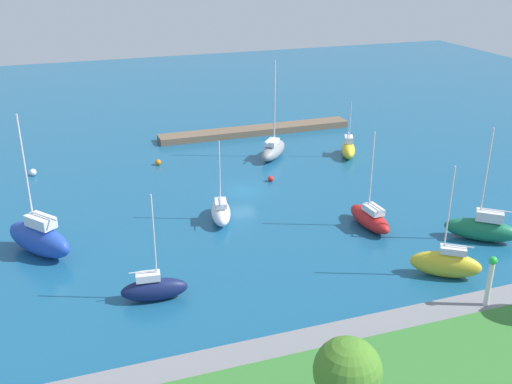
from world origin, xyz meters
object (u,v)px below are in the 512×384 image
Objects in this scene: park_tree_center at (348,371)px; sailboat_yellow_east_end at (446,263)px; sailboat_white_by_breakwater at (221,211)px; mooring_buoy_orange at (158,162)px; sailboat_navy_far_north at (154,288)px; sailboat_red_near_pier at (370,218)px; sailboat_blue_mid_basin at (39,238)px; mooring_buoy_red at (271,179)px; pier_dock at (256,130)px; mooring_buoy_white at (33,172)px; sailboat_gray_outer_mooring at (273,149)px; sailboat_yellow_along_channel at (348,149)px; harbor_beacon at (490,277)px; sailboat_green_center_basin at (482,228)px.

park_tree_center is 0.62× the size of sailboat_yellow_east_end.
sailboat_white_by_breakwater is 11.26× the size of mooring_buoy_orange.
sailboat_navy_far_north is 0.93× the size of sailboat_red_near_pier.
sailboat_blue_mid_basin reaches higher than mooring_buoy_red.
pier_dock is 29.13m from mooring_buoy_white.
sailboat_white_by_breakwater is 12.35× the size of mooring_buoy_red.
sailboat_gray_outer_mooring reaches higher than mooring_buoy_red.
sailboat_yellow_along_channel is 0.89× the size of sailboat_white_by_breakwater.
sailboat_yellow_along_channel is at bearing 168.48° from mooring_buoy_orange.
sailboat_navy_far_north is 0.69× the size of sailboat_blue_mid_basin.
mooring_buoy_red is (5.80, -22.86, -0.83)m from sailboat_yellow_east_end.
sailboat_white_by_breakwater is at bearing 99.39° from mooring_buoy_orange.
harbor_beacon is 5.49× the size of mooring_buoy_orange.
sailboat_navy_far_north is 22.09m from sailboat_yellow_east_end.
sailboat_yellow_east_end is (-15.25, -12.87, -3.93)m from park_tree_center.
sailboat_gray_outer_mooring is (2.09, -35.46, -2.16)m from harbor_beacon.
pier_dock is at bearing -103.75° from mooring_buoy_red.
sailboat_navy_far_north is 28.33m from sailboat_green_center_basin.
sailboat_yellow_along_channel reaches higher than pier_dock.
mooring_buoy_white is at bearing 55.15° from sailboat_white_by_breakwater.
sailboat_blue_mid_basin reaches higher than sailboat_green_center_basin.
sailboat_red_near_pier is 20.49m from sailboat_gray_outer_mooring.
sailboat_white_by_breakwater reaches higher than mooring_buoy_orange.
sailboat_white_by_breakwater is (-8.16, -11.12, -0.01)m from sailboat_navy_far_north.
sailboat_white_by_breakwater is 20.37m from sailboat_yellow_east_end.
sailboat_white_by_breakwater is at bearing 64.17° from pier_dock.
mooring_buoy_orange is at bearing 120.34° from sailboat_gray_outer_mooring.
pier_dock is 27.32m from sailboat_white_by_breakwater.
sailboat_green_center_basin reaches higher than harbor_beacon.
sailboat_navy_far_north is 0.72× the size of sailboat_gray_outer_mooring.
sailboat_yellow_east_end is (6.61, 4.13, 0.01)m from sailboat_green_center_basin.
sailboat_gray_outer_mooring is at bearing -97.07° from sailboat_blue_mid_basin.
sailboat_yellow_along_channel is at bearing 47.10° from sailboat_navy_far_north.
sailboat_gray_outer_mooring reaches higher than pier_dock.
park_tree_center is 20.34m from sailboat_yellow_east_end.
sailboat_blue_mid_basin is 1.31× the size of sailboat_yellow_east_end.
harbor_beacon is 6.02× the size of mooring_buoy_red.
park_tree_center reaches higher than mooring_buoy_red.
sailboat_green_center_basin is at bearing -128.17° from sailboat_red_near_pier.
park_tree_center is 30.51m from sailboat_blue_mid_basin.
park_tree_center is 18.61m from sailboat_navy_far_north.
sailboat_yellow_east_end reaches higher than pier_dock.
pier_dock is 54.59m from park_tree_center.
sailboat_red_near_pier reaches higher than mooring_buoy_orange.
sailboat_green_center_basin is (-28.33, -0.05, 0.19)m from sailboat_navy_far_north.
park_tree_center is at bearing 91.36° from mooring_buoy_orange.
sailboat_yellow_along_channel is 36.05m from sailboat_navy_far_north.
sailboat_green_center_basin is at bearing -121.17° from sailboat_gray_outer_mooring.
mooring_buoy_white is at bearing -4.83° from mooring_buoy_orange.
sailboat_yellow_east_end is at bearing -125.79° from sailboat_white_by_breakwater.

